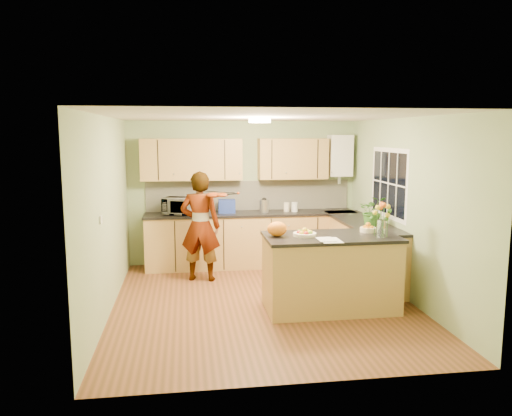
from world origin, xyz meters
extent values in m
plane|color=brown|center=(0.00, 0.00, 0.00)|extent=(4.50, 4.50, 0.00)
cube|color=silver|center=(0.00, 0.00, 2.50)|extent=(4.00, 4.50, 0.02)
cube|color=#8EA878|center=(0.00, 2.25, 1.25)|extent=(4.00, 0.02, 2.50)
cube|color=#8EA878|center=(0.00, -2.25, 1.25)|extent=(4.00, 0.02, 2.50)
cube|color=#8EA878|center=(-2.00, 0.00, 1.25)|extent=(0.02, 4.50, 2.50)
cube|color=#8EA878|center=(2.00, 0.00, 1.25)|extent=(0.02, 4.50, 2.50)
cube|color=#B68D49|center=(0.10, 1.95, 0.45)|extent=(3.60, 0.60, 0.90)
cube|color=black|center=(0.10, 1.94, 0.92)|extent=(3.64, 0.62, 0.04)
cube|color=#B68D49|center=(1.70, 0.85, 0.45)|extent=(0.60, 2.20, 0.90)
cube|color=black|center=(1.69, 0.85, 0.92)|extent=(0.62, 2.24, 0.04)
cube|color=beige|center=(0.10, 2.23, 1.20)|extent=(3.60, 0.02, 0.52)
cube|color=#B68D49|center=(-0.90, 2.08, 1.85)|extent=(1.70, 0.34, 0.70)
cube|color=#B68D49|center=(0.85, 2.08, 1.85)|extent=(1.20, 0.34, 0.70)
cube|color=white|center=(1.70, 2.09, 1.90)|extent=(0.40, 0.30, 0.72)
cylinder|color=silver|center=(1.70, 2.09, 1.50)|extent=(0.06, 0.06, 0.20)
cube|color=white|center=(1.99, 0.60, 1.55)|extent=(0.01, 1.30, 1.05)
cube|color=black|center=(1.99, 0.60, 1.55)|extent=(0.01, 1.18, 0.92)
cube|color=white|center=(-1.99, -0.60, 1.30)|extent=(0.02, 0.09, 0.09)
cylinder|color=#FFEABF|center=(0.00, 0.30, 2.46)|extent=(0.30, 0.30, 0.06)
cylinder|color=white|center=(0.00, 0.30, 2.49)|extent=(0.10, 0.10, 0.02)
cube|color=#B68D49|center=(0.84, -0.35, 0.47)|extent=(1.67, 0.84, 0.94)
cube|color=black|center=(0.84, -0.35, 0.96)|extent=(1.71, 0.88, 0.04)
cylinder|color=#F9E7C7|center=(0.49, -0.35, 1.01)|extent=(0.29, 0.29, 0.04)
cylinder|color=#F9E7C7|center=(1.39, -0.20, 1.01)|extent=(0.21, 0.21, 0.06)
cylinder|color=silver|center=(1.44, -0.53, 1.09)|extent=(0.11, 0.11, 0.22)
ellipsoid|color=orange|center=(0.14, -0.30, 1.08)|extent=(0.32, 0.30, 0.19)
cube|color=white|center=(0.74, -0.65, 0.99)|extent=(0.25, 0.34, 0.01)
imported|color=tan|center=(-0.80, 1.21, 0.86)|extent=(0.71, 0.55, 1.71)
imported|color=white|center=(-1.12, 1.91, 1.08)|extent=(0.60, 0.51, 0.28)
cube|color=navy|center=(-0.32, 1.99, 1.05)|extent=(0.29, 0.21, 0.23)
cylinder|color=silver|center=(0.32, 1.92, 1.05)|extent=(0.16, 0.16, 0.22)
sphere|color=black|center=(0.32, 1.92, 1.20)|extent=(0.08, 0.08, 0.08)
cylinder|color=#F9E7C7|center=(0.73, 1.99, 1.02)|extent=(0.12, 0.12, 0.15)
cylinder|color=white|center=(0.86, 1.93, 1.02)|extent=(0.14, 0.14, 0.17)
imported|color=#366D24|center=(1.70, 0.44, 1.16)|extent=(0.48, 0.44, 0.44)
camera|label=1|loc=(-1.01, -6.45, 2.28)|focal=35.00mm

